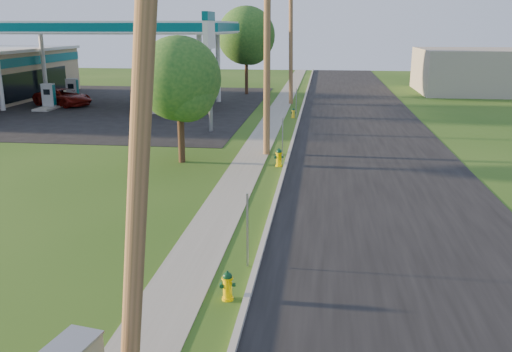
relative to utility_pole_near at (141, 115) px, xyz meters
The scene contains 24 objects.
road 13.04m from the utility_pole_near, 65.13° to the left, with size 8.00×120.00×0.02m, color black.
curb 12.02m from the utility_pole_near, 84.29° to the left, with size 0.15×120.00×0.15m, color #A7A499.
sidewalk 12.01m from the utility_pole_near, 93.38° to the left, with size 1.50×120.00×0.03m, color gray.
forecourt 36.73m from the utility_pole_near, 115.02° to the left, with size 26.00×28.00×0.02m, color black.
utility_pole_near is the anchor object (origin of this frame).
utility_pole_mid 18.00m from the utility_pole_near, 90.00° to the left, with size 1.40×0.32×9.80m.
utility_pole_far 36.00m from the utility_pole_near, 90.00° to the left, with size 1.40×0.32×9.50m.
sign_post_near 6.50m from the utility_pole_near, 80.72° to the left, with size 0.05×0.04×2.00m, color gray.
sign_post_mid 17.44m from the utility_pole_near, 87.14° to the left, with size 0.05×0.04×2.00m, color gray.
sign_post_far 29.46m from the utility_pole_near, 88.33° to the left, with size 0.05×0.04×2.00m, color gray.
gas_canopy 35.63m from the utility_pole_near, 112.10° to the left, with size 18.18×9.18×6.40m.
fuel_pump_nw 36.03m from the utility_pole_near, 120.00° to the left, with size 1.20×3.20×1.90m.
fuel_pump_ne 32.51m from the utility_pole_near, 106.02° to the left, with size 1.20×3.20×1.90m.
fuel_pump_sw 39.52m from the utility_pole_near, 117.09° to the left, with size 1.20×3.20×1.90m.
fuel_pump_se 36.34m from the utility_pole_near, 104.27° to the left, with size 1.20×3.20×1.90m.
price_pylon 23.83m from the utility_pole_near, 99.42° to the left, with size 0.34×2.04×6.85m.
distant_building 49.70m from the utility_pole_near, 67.98° to the left, with size 14.00×10.00×4.00m, color gray.
tree_verge 16.35m from the utility_pole_near, 102.80° to the left, with size 3.76×3.76×5.69m.
tree_lot 41.98m from the utility_pole_near, 95.83° to the left, with size 5.16×5.16×7.82m.
hydrant_near 5.63m from the utility_pole_near, 79.19° to the left, with size 0.37×0.33×0.72m.
hydrant_mid 16.37m from the utility_pole_near, 87.13° to the left, with size 0.43×0.38×0.83m.
hydrant_far 29.44m from the utility_pole_near, 88.69° to the left, with size 0.35×0.31×0.68m.
car_red 37.33m from the utility_pole_near, 118.34° to the left, with size 2.24×4.86×1.35m, color #660E09.
car_silver 33.27m from the utility_pole_near, 104.50° to the left, with size 1.94×4.83×1.65m, color silver.
Camera 1 is at (2.07, -8.68, 6.07)m, focal length 38.00 mm.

